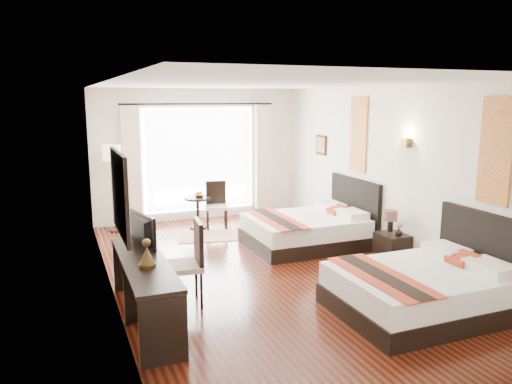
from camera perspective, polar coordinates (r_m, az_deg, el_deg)
name	(u,v)px	position (r m, az deg, el deg)	size (l,w,h in m)	color
floor	(267,273)	(7.65, 1.29, -9.22)	(4.50, 7.50, 0.01)	black
ceiling	(268,84)	(7.20, 1.38, 12.19)	(4.50, 7.50, 0.02)	white
wall_headboard	(394,173)	(8.43, 15.51, 2.11)	(0.01, 7.50, 2.80)	silver
wall_desk	(109,192)	(6.75, -16.47, -0.01)	(0.01, 7.50, 2.80)	silver
wall_window	(199,155)	(10.81, -6.54, 4.24)	(4.50, 0.01, 2.80)	silver
wall_entry	(457,255)	(4.21, 22.01, -6.69)	(4.50, 0.01, 2.80)	silver
window_glass	(199,160)	(10.80, -6.51, 3.71)	(2.40, 0.02, 2.20)	white
sheer_curtain	(200,160)	(10.75, -6.42, 3.67)	(2.30, 0.02, 2.10)	white
drape_left	(131,164)	(10.42, -14.07, 3.09)	(0.35, 0.14, 2.35)	beige
drape_right	(263,158)	(11.18, 0.82, 3.91)	(0.35, 0.14, 2.35)	beige
art_panel_near	(496,151)	(6.89, 25.72, 4.21)	(0.03, 0.50, 1.35)	maroon
art_panel_far	(359,135)	(9.21, 11.65, 6.42)	(0.03, 0.50, 1.35)	maroon
wall_sconce	(406,143)	(8.08, 16.77, 5.41)	(0.10, 0.14, 0.14)	#4A371A
mirror_frame	(120,194)	(5.76, -15.33, -0.21)	(0.04, 1.25, 0.95)	black
mirror_glass	(122,194)	(5.76, -15.08, -0.20)	(0.01, 1.12, 0.82)	white
bed_near	(425,287)	(6.60, 18.79, -10.29)	(2.07, 1.61, 1.17)	black
bed_far	(310,229)	(9.00, 6.17, -4.19)	(2.05, 1.60, 1.16)	black
nightstand	(392,248)	(8.30, 15.27, -6.24)	(0.40, 0.50, 0.48)	black
table_lamp	(391,217)	(8.24, 15.13, -2.79)	(0.22, 0.22, 0.34)	black
vase	(399,230)	(8.14, 15.99, -4.23)	(0.12, 0.12, 0.13)	black
console_desk	(145,290)	(6.11, -12.60, -10.92)	(0.50, 2.20, 0.76)	black
television	(137,231)	(6.45, -13.45, -4.31)	(0.73, 0.10, 0.42)	black
bronze_figurine	(147,255)	(5.68, -12.36, -7.02)	(0.19, 0.19, 0.28)	#4A371A
desk_chair	(184,279)	(6.51, -8.23, -9.84)	(0.56, 0.56, 1.08)	beige
floor_lamp	(112,159)	(10.05, -16.13, 3.70)	(0.34, 0.34, 1.71)	black
side_table	(198,212)	(10.19, -6.66, -2.34)	(0.55, 0.55, 0.63)	black
fruit_bowl	(199,196)	(10.12, -6.49, -0.43)	(0.22, 0.22, 0.05)	#432E18
window_chair	(217,214)	(10.15, -4.52, -2.52)	(0.53, 0.53, 0.94)	beige
jute_rug	(209,236)	(9.60, -5.42, -5.04)	(1.20, 0.82, 0.01)	tan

